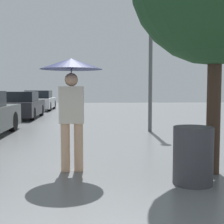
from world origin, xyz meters
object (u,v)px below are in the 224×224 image
Objects in this scene: parked_car_farthest at (39,101)px; parked_car_third at (20,106)px; street_lamp at (151,59)px; trash_bin at (193,155)px; pedestrian at (71,83)px.

parked_car_third is at bearing -90.00° from parked_car_farthest.
parked_car_farthest is 12.05m from street_lamp.
parked_car_farthest reaches higher than parked_car_third.
parked_car_farthest is at bearing 116.31° from street_lamp.
parked_car_farthest is 4.77× the size of trash_bin.
parked_car_farthest is (0.00, 5.66, 0.00)m from parked_car_third.
pedestrian is at bearing -115.33° from street_lamp.
pedestrian is 0.50× the size of parked_car_third.
parked_car_farthest is at bearing 90.00° from parked_car_third.
street_lamp reaches higher than pedestrian.
parked_car_farthest is 1.03× the size of street_lamp.
trash_bin is (4.83, -16.32, -0.17)m from parked_car_farthest.
parked_car_third is (-3.01, 9.81, -0.91)m from pedestrian.
pedestrian is 0.49× the size of street_lamp.
parked_car_farthest is 17.02m from trash_bin.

